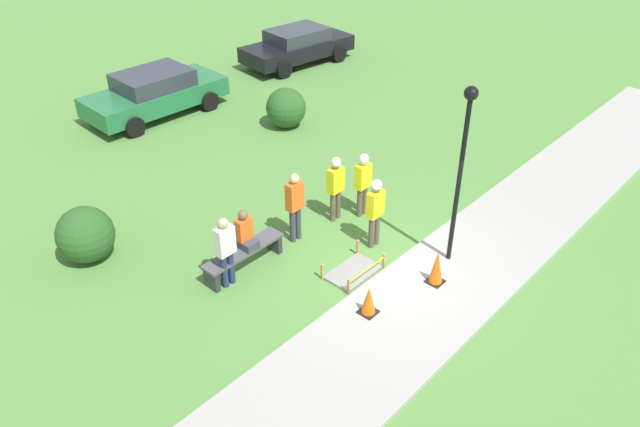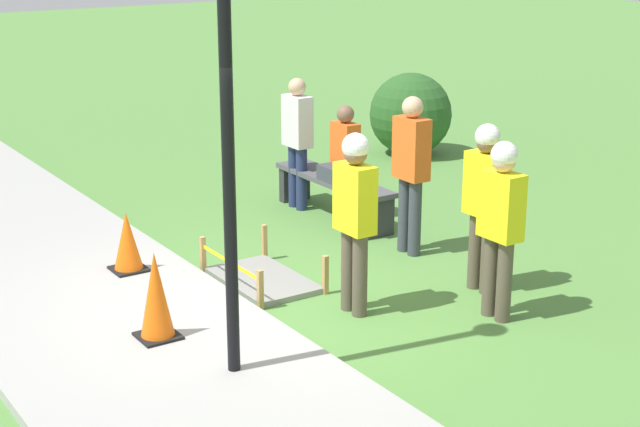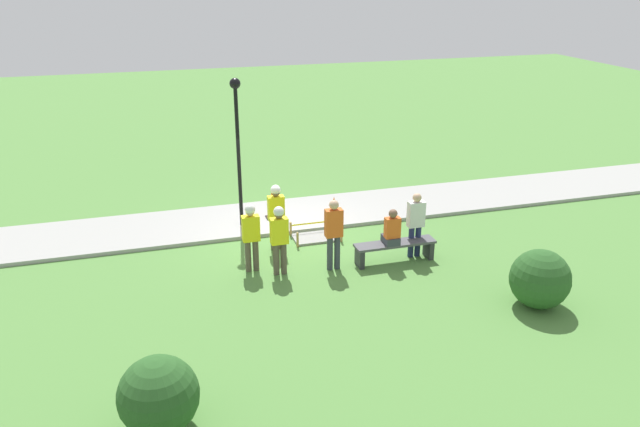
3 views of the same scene
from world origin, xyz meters
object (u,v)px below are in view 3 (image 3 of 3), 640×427
at_px(traffic_cone_far_patch, 272,205).
at_px(bystander_in_gray_shirt, 416,221).
at_px(worker_assistant, 251,232).
at_px(bystander_in_orange_shirt, 334,231).
at_px(traffic_cone_near_patch, 334,207).
at_px(worker_supervisor, 279,235).
at_px(park_bench, 395,248).
at_px(person_seated_on_bench, 392,230).
at_px(worker_trainee, 276,212).
at_px(lamppost_near, 237,132).

height_order(traffic_cone_far_patch, bystander_in_gray_shirt, bystander_in_gray_shirt).
distance_m(worker_assistant, bystander_in_gray_shirt, 3.98).
bearing_deg(worker_assistant, bystander_in_orange_shirt, 166.26).
xyz_separation_m(traffic_cone_near_patch, worker_supervisor, (2.18, 2.77, 0.58)).
distance_m(park_bench, person_seated_on_bench, 0.51).
bearing_deg(traffic_cone_near_patch, bystander_in_orange_shirt, 72.27).
bearing_deg(park_bench, person_seated_on_bench, 22.22).
height_order(worker_supervisor, worker_trainee, worker_trainee).
bearing_deg(bystander_in_orange_shirt, worker_supervisor, -4.77).
height_order(person_seated_on_bench, lamppost_near, lamppost_near).
bearing_deg(traffic_cone_far_patch, traffic_cone_near_patch, 165.27).
height_order(park_bench, worker_supervisor, worker_supervisor).
relative_size(traffic_cone_near_patch, worker_trainee, 0.36).
bearing_deg(person_seated_on_bench, worker_supervisor, -4.31).
relative_size(traffic_cone_near_patch, lamppost_near, 0.15).
height_order(traffic_cone_near_patch, person_seated_on_bench, person_seated_on_bench).
height_order(worker_assistant, worker_trainee, worker_trainee).
bearing_deg(traffic_cone_far_patch, bystander_in_gray_shirt, 131.74).
relative_size(park_bench, worker_assistant, 1.20).
bearing_deg(worker_supervisor, person_seated_on_bench, 175.69).
bearing_deg(person_seated_on_bench, bystander_in_orange_shirt, -3.89).
height_order(traffic_cone_near_patch, worker_supervisor, worker_supervisor).
bearing_deg(traffic_cone_far_patch, bystander_in_orange_shirt, 102.81).
relative_size(traffic_cone_near_patch, traffic_cone_far_patch, 0.80).
relative_size(bystander_in_gray_shirt, lamppost_near, 0.41).
xyz_separation_m(traffic_cone_far_patch, lamppost_near, (0.90, 0.25, 2.21)).
bearing_deg(traffic_cone_far_patch, worker_supervisor, 80.99).
relative_size(traffic_cone_near_patch, worker_supervisor, 0.37).
xyz_separation_m(park_bench, worker_assistant, (3.38, -0.50, 0.61)).
height_order(traffic_cone_far_patch, park_bench, traffic_cone_far_patch).
bearing_deg(worker_supervisor, lamppost_near, -82.54).
height_order(traffic_cone_far_patch, worker_assistant, worker_assistant).
bearing_deg(worker_trainee, traffic_cone_far_patch, -98.53).
distance_m(traffic_cone_far_patch, bystander_in_gray_shirt, 4.33).
bearing_deg(traffic_cone_near_patch, worker_supervisor, 51.77).
distance_m(bystander_in_orange_shirt, bystander_in_gray_shirt, 2.11).
xyz_separation_m(worker_trainee, bystander_in_gray_shirt, (-3.14, 1.36, -0.08)).
bearing_deg(traffic_cone_near_patch, worker_trainee, 35.84).
xyz_separation_m(park_bench, lamppost_near, (3.18, -3.11, 2.33)).
bearing_deg(lamppost_near, traffic_cone_far_patch, -164.53).
xyz_separation_m(worker_trainee, bystander_in_orange_shirt, (-1.03, 1.47, -0.03)).
xyz_separation_m(traffic_cone_near_patch, lamppost_near, (2.57, -0.19, 2.29)).
height_order(park_bench, worker_assistant, worker_assistant).
bearing_deg(traffic_cone_near_patch, traffic_cone_far_patch, -14.73).
bearing_deg(bystander_in_orange_shirt, traffic_cone_far_patch, -77.19).
distance_m(worker_supervisor, worker_trainee, 1.38).
relative_size(person_seated_on_bench, worker_assistant, 0.54).
relative_size(worker_assistant, worker_trainee, 0.97).
distance_m(traffic_cone_far_patch, worker_supervisor, 3.29).
height_order(worker_supervisor, lamppost_near, lamppost_near).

